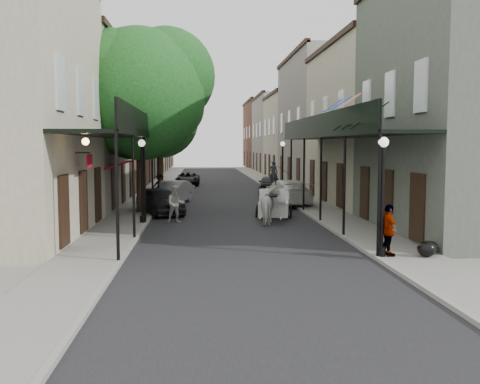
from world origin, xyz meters
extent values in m
plane|color=gray|center=(0.00, 0.00, 0.00)|extent=(140.00, 140.00, 0.00)
cube|color=black|center=(0.00, 20.00, 0.01)|extent=(8.00, 90.00, 0.01)
cube|color=gray|center=(-5.00, 20.00, 0.06)|extent=(2.20, 90.00, 0.12)
cube|color=gray|center=(5.00, 20.00, 0.06)|extent=(2.20, 90.00, 0.12)
cube|color=beige|center=(-8.60, 30.00, 5.25)|extent=(5.00, 80.00, 10.50)
cube|color=gray|center=(8.60, 30.00, 5.25)|extent=(5.00, 80.00, 10.50)
cube|color=black|center=(-5.00, 7.00, 4.00)|extent=(2.20, 18.00, 0.12)
cube|color=black|center=(-3.95, 7.00, 4.50)|extent=(0.06, 18.00, 1.00)
cylinder|color=black|center=(-4.00, -2.00, 2.12)|extent=(0.10, 0.10, 4.00)
cylinder|color=black|center=(-4.00, 6.00, 2.12)|extent=(0.10, 0.10, 4.00)
cylinder|color=black|center=(-4.00, 14.00, 2.12)|extent=(0.10, 0.10, 4.00)
cube|color=black|center=(5.00, 7.00, 4.00)|extent=(2.20, 18.00, 0.12)
cube|color=black|center=(3.95, 7.00, 4.50)|extent=(0.06, 18.00, 1.00)
cylinder|color=black|center=(4.00, -2.00, 2.12)|extent=(0.10, 0.10, 4.00)
cylinder|color=black|center=(4.00, 6.00, 2.12)|extent=(0.10, 0.10, 4.00)
cylinder|color=black|center=(4.00, 14.00, 2.12)|extent=(0.10, 0.10, 4.00)
cylinder|color=#382619|center=(-4.60, 10.00, 2.92)|extent=(0.44, 0.44, 5.60)
sphere|color=#164418|center=(-4.60, 10.00, 6.20)|extent=(6.80, 6.80, 6.80)
sphere|color=#164418|center=(-3.24, 10.60, 7.20)|extent=(5.10, 5.10, 5.10)
cylinder|color=#382619|center=(-4.60, 24.00, 2.64)|extent=(0.44, 0.44, 5.04)
sphere|color=#164418|center=(-4.60, 24.00, 5.58)|extent=(6.00, 6.00, 6.00)
sphere|color=#164418|center=(-3.40, 24.60, 6.48)|extent=(4.50, 4.50, 4.50)
cylinder|color=black|center=(4.10, -2.00, 0.27)|extent=(0.28, 0.28, 0.30)
cylinder|color=black|center=(4.10, -2.00, 1.82)|extent=(0.12, 0.12, 3.40)
sphere|color=white|center=(4.10, -2.00, 3.67)|extent=(0.32, 0.32, 0.32)
cylinder|color=black|center=(-4.10, 6.00, 0.27)|extent=(0.28, 0.28, 0.30)
cylinder|color=black|center=(-4.10, 6.00, 1.82)|extent=(0.12, 0.12, 3.40)
sphere|color=white|center=(-4.10, 6.00, 3.67)|extent=(0.32, 0.32, 0.32)
cylinder|color=black|center=(4.10, 18.00, 0.27)|extent=(0.28, 0.28, 0.30)
cylinder|color=black|center=(4.10, 18.00, 1.82)|extent=(0.12, 0.12, 3.40)
sphere|color=white|center=(4.10, 18.00, 3.67)|extent=(0.32, 0.32, 0.32)
imported|color=silver|center=(1.71, 5.92, 0.85)|extent=(1.28, 2.14, 1.70)
torus|color=black|center=(1.44, 9.01, 0.64)|extent=(0.34, 1.32, 1.33)
torus|color=black|center=(3.10, 8.69, 0.64)|extent=(0.34, 1.32, 1.33)
torus|color=black|center=(1.37, 7.55, 0.33)|extent=(0.20, 0.69, 0.69)
torus|color=black|center=(2.63, 7.31, 0.33)|extent=(0.20, 0.69, 0.69)
cube|color=silver|center=(2.23, 8.65, 1.08)|extent=(1.76, 2.09, 0.72)
cube|color=silver|center=(2.03, 7.59, 1.59)|extent=(1.32, 0.79, 0.12)
cube|color=silver|center=(1.98, 7.33, 1.90)|extent=(1.23, 0.33, 0.51)
imported|color=black|center=(2.03, 7.59, 2.23)|extent=(0.47, 0.35, 1.16)
imported|color=#ACABA2|center=(-2.65, 6.62, 0.87)|extent=(0.95, 0.80, 1.75)
imported|color=gray|center=(-4.20, 17.60, 0.90)|extent=(1.01, 0.59, 1.56)
imported|color=gray|center=(4.33, -2.00, 0.93)|extent=(0.52, 1.00, 1.63)
imported|color=black|center=(-3.60, 9.64, 0.72)|extent=(3.13, 4.54, 1.44)
imported|color=#95959A|center=(-3.24, 14.72, 0.70)|extent=(2.78, 4.48, 1.39)
imported|color=black|center=(-2.60, 29.57, 0.61)|extent=(2.14, 4.41, 1.21)
imported|color=silver|center=(3.60, 13.49, 0.77)|extent=(2.80, 5.51, 1.53)
imported|color=black|center=(3.60, 20.74, 0.71)|extent=(2.13, 4.33, 1.42)
ellipsoid|color=black|center=(5.48, -2.20, 0.37)|extent=(0.59, 0.59, 0.50)
ellipsoid|color=black|center=(5.78, -1.75, 0.33)|extent=(0.51, 0.51, 0.41)
camera|label=1|loc=(-1.53, -18.07, 3.57)|focal=40.00mm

